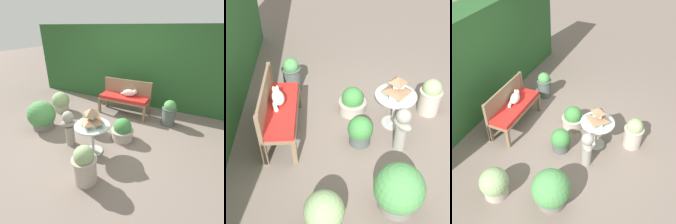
# 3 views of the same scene
# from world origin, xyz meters

# --- Properties ---
(ground) EXTENTS (30.00, 30.00, 0.00)m
(ground) POSITION_xyz_m (0.00, 0.00, 0.00)
(ground) COLOR #75665B
(foliage_hedge_back) EXTENTS (6.40, 0.71, 2.11)m
(foliage_hedge_back) POSITION_xyz_m (0.00, 2.26, 1.05)
(foliage_hedge_back) COLOR #285628
(foliage_hedge_back) RESTS_ON ground
(garden_bench) EXTENTS (1.25, 0.45, 0.49)m
(garden_bench) POSITION_xyz_m (0.10, 1.17, 0.41)
(garden_bench) COLOR #7F664C
(garden_bench) RESTS_ON ground
(bench_backrest) EXTENTS (1.25, 0.06, 0.85)m
(bench_backrest) POSITION_xyz_m (0.10, 1.37, 0.61)
(bench_backrest) COLOR #7F664C
(bench_backrest) RESTS_ON ground
(cat) EXTENTS (0.42, 0.26, 0.20)m
(cat) POSITION_xyz_m (0.22, 1.22, 0.58)
(cat) COLOR silver
(cat) RESTS_ON garden_bench
(patio_table) EXTENTS (0.61, 0.61, 0.55)m
(patio_table) POSITION_xyz_m (0.22, -0.48, 0.43)
(patio_table) COLOR #B7B7B2
(patio_table) RESTS_ON ground
(pagoda_birdhouse) EXTENTS (0.34, 0.34, 0.31)m
(pagoda_birdhouse) POSITION_xyz_m (0.22, -0.48, 0.69)
(pagoda_birdhouse) COLOR #B2BCA8
(pagoda_birdhouse) RESTS_ON patio_table
(garden_bust) EXTENTS (0.34, 0.30, 0.69)m
(garden_bust) POSITION_xyz_m (-0.29, -0.48, 0.39)
(garden_bust) COLOR gray
(garden_bust) RESTS_ON ground
(potted_plant_table_far) EXTENTS (0.45, 0.45, 0.52)m
(potted_plant_table_far) POSITION_xyz_m (-1.46, 0.59, 0.25)
(potted_plant_table_far) COLOR #ADA393
(potted_plant_table_far) RESTS_ON ground
(potted_plant_table_near) EXTENTS (0.37, 0.37, 0.45)m
(potted_plant_table_near) POSITION_xyz_m (-0.16, 0.06, 0.22)
(potted_plant_table_near) COLOR #4C5651
(potted_plant_table_near) RESTS_ON ground
(potted_plant_bench_left) EXTENTS (0.33, 0.33, 0.60)m
(potted_plant_bench_left) POSITION_xyz_m (1.23, 1.11, 0.30)
(potted_plant_bench_left) COLOR #4C5651
(potted_plant_bench_left) RESTS_ON ground
(potted_plant_path_edge) EXTENTS (0.45, 0.45, 0.45)m
(potted_plant_path_edge) POSITION_xyz_m (0.53, 0.11, 0.20)
(potted_plant_path_edge) COLOR #ADA393
(potted_plant_path_edge) RESTS_ON ground
(potted_plant_hedge_corner) EXTENTS (0.37, 0.37, 0.61)m
(potted_plant_hedge_corner) POSITION_xyz_m (0.48, -1.10, 0.30)
(potted_plant_hedge_corner) COLOR #ADA393
(potted_plant_hedge_corner) RESTS_ON ground
(potted_plant_bench_right) EXTENTS (0.60, 0.60, 0.62)m
(potted_plant_bench_right) POSITION_xyz_m (-1.23, -0.27, 0.29)
(potted_plant_bench_right) COLOR slate
(potted_plant_bench_right) RESTS_ON ground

